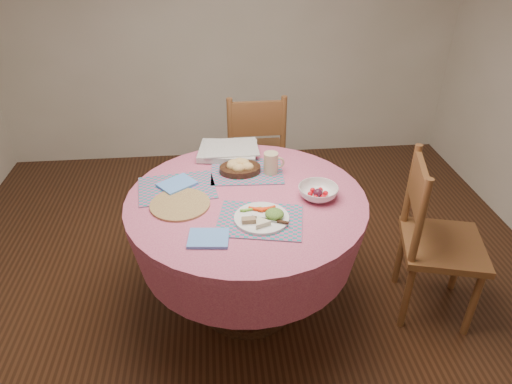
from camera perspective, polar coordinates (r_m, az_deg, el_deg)
ground at (r=2.81m, az=-1.04°, el=-13.69°), size 4.00×4.00×0.00m
dining_table at (r=2.45m, az=-1.17°, el=-4.53°), size 1.24×1.24×0.75m
chair_right at (r=2.66m, az=21.36°, el=-5.31°), size 0.52×0.54×0.96m
chair_back at (r=3.36m, az=-0.14°, el=5.17°), size 0.45×0.43×0.96m
placemat_front at (r=2.17m, az=0.52°, el=-3.54°), size 0.45×0.37×0.01m
placemat_left at (r=2.45m, az=-9.84°, el=0.52°), size 0.43×0.35×0.01m
placemat_back at (r=2.57m, az=-1.14°, el=2.57°), size 0.41×0.32×0.01m
wicker_trivet at (r=2.31m, az=-9.47°, el=-1.52°), size 0.30×0.30×0.01m
napkin_near at (r=2.06m, az=-5.96°, el=-5.78°), size 0.19×0.16×0.01m
napkin_far at (r=2.46m, az=-9.85°, el=0.97°), size 0.23×0.22×0.01m
dinner_plate at (r=2.15m, az=0.92°, el=-3.16°), size 0.26×0.26×0.05m
bread_bowl at (r=2.55m, az=-2.05°, el=3.18°), size 0.23×0.23×0.08m
latte_mug at (r=2.52m, az=1.94°, el=3.64°), size 0.12×0.08×0.12m
fruit_bowl at (r=2.34m, az=7.76°, el=-0.04°), size 0.21×0.21×0.06m
newspaper_stack at (r=2.75m, az=-3.47°, el=5.22°), size 0.37×0.32×0.04m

